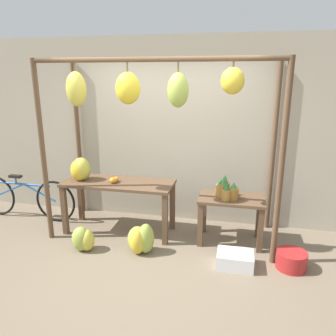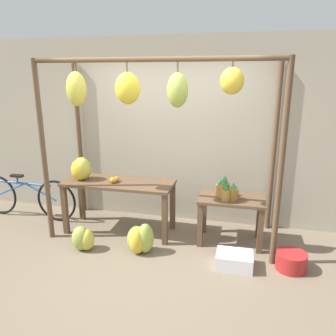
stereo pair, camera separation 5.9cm
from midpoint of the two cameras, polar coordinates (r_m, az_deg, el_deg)
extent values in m
plane|color=#756651|center=(4.18, -4.37, -16.59)|extent=(20.00, 20.00, 0.00)
cube|color=#B2A893|center=(5.06, 0.18, 6.30)|extent=(8.00, 0.08, 2.80)
cylinder|color=brown|center=(4.69, -21.28, 2.22)|extent=(0.07, 0.07, 2.44)
cylinder|color=brown|center=(3.95, 18.71, 0.08)|extent=(0.07, 0.07, 2.44)
cylinder|color=brown|center=(5.53, -15.66, 4.66)|extent=(0.07, 0.07, 2.44)
cylinder|color=brown|center=(4.92, 17.55, 3.17)|extent=(0.07, 0.07, 2.44)
cylinder|color=brown|center=(3.93, -3.32, 18.38)|extent=(3.04, 0.06, 0.06)
cylinder|color=brown|center=(4.29, -16.36, 16.53)|extent=(0.02, 0.02, 0.10)
ellipsoid|color=gold|center=(4.29, -16.09, 13.08)|extent=(0.25, 0.23, 0.42)
cylinder|color=brown|center=(4.02, -7.55, 17.03)|extent=(0.02, 0.02, 0.11)
ellipsoid|color=yellow|center=(4.02, -7.42, 13.59)|extent=(0.30, 0.27, 0.38)
cylinder|color=brown|center=(3.86, 1.34, 17.17)|extent=(0.02, 0.02, 0.11)
ellipsoid|color=#9EB247|center=(3.86, 1.31, 13.40)|extent=(0.25, 0.22, 0.40)
cylinder|color=brown|center=(3.79, 10.89, 17.34)|extent=(0.02, 0.02, 0.06)
ellipsoid|color=gold|center=(3.79, 10.75, 14.68)|extent=(0.26, 0.24, 0.29)
cube|color=brown|center=(4.75, -9.00, -2.62)|extent=(1.59, 0.60, 0.04)
cube|color=brown|center=(4.98, -17.90, -7.04)|extent=(0.07, 0.07, 0.73)
cube|color=brown|center=(4.46, -0.91, -9.00)|extent=(0.07, 0.07, 0.73)
cube|color=brown|center=(5.39, -15.28, -5.09)|extent=(0.07, 0.07, 0.73)
cube|color=brown|center=(4.91, 0.43, -6.61)|extent=(0.07, 0.07, 0.73)
cube|color=brown|center=(4.52, 10.66, -5.27)|extent=(0.88, 0.54, 0.04)
cube|color=brown|center=(4.47, 5.26, -9.85)|extent=(0.07, 0.07, 0.61)
cube|color=brown|center=(4.46, 15.44, -10.47)|extent=(0.07, 0.07, 0.61)
cube|color=brown|center=(4.86, 5.91, -7.66)|extent=(0.07, 0.07, 0.61)
cube|color=brown|center=(4.85, 15.20, -8.22)|extent=(0.07, 0.07, 0.61)
ellipsoid|color=#9EB247|center=(4.88, -15.04, -0.20)|extent=(0.32, 0.31, 0.33)
ellipsoid|color=gold|center=(4.89, -15.21, -0.15)|extent=(0.37, 0.37, 0.33)
ellipsoid|color=yellow|center=(4.88, -15.47, -0.33)|extent=(0.30, 0.28, 0.31)
sphere|color=orange|center=(4.67, -9.96, -2.17)|extent=(0.08, 0.08, 0.08)
sphere|color=orange|center=(4.75, -9.35, -1.91)|extent=(0.07, 0.07, 0.07)
sphere|color=orange|center=(4.69, -9.69, -2.11)|extent=(0.08, 0.08, 0.08)
sphere|color=orange|center=(4.72, -10.08, -2.07)|extent=(0.07, 0.07, 0.07)
cylinder|color=#A3702D|center=(4.44, 9.27, -3.99)|extent=(0.11, 0.11, 0.19)
cone|color=#428442|center=(4.39, 9.36, -2.00)|extent=(0.08, 0.08, 0.14)
cylinder|color=#A3702D|center=(4.40, 10.94, -4.44)|extent=(0.13, 0.13, 0.16)
cone|color=#428442|center=(4.36, 11.02, -2.94)|extent=(0.09, 0.09, 0.08)
cylinder|color=#B27F38|center=(4.37, 9.68, -4.67)|extent=(0.12, 0.12, 0.14)
cone|color=#337538|center=(4.32, 9.77, -2.95)|extent=(0.08, 0.08, 0.13)
cylinder|color=olive|center=(4.54, 9.44, -3.65)|extent=(0.14, 0.14, 0.18)
cone|color=#428442|center=(4.49, 9.53, -1.82)|extent=(0.09, 0.09, 0.13)
cylinder|color=#B27F38|center=(4.49, 8.71, -3.90)|extent=(0.13, 0.13, 0.16)
cone|color=#337538|center=(4.45, 8.78, -2.35)|extent=(0.09, 0.09, 0.09)
ellipsoid|color=gold|center=(4.55, -14.30, -12.07)|extent=(0.26, 0.28, 0.29)
ellipsoid|color=#9EB247|center=(4.55, -15.27, -11.81)|extent=(0.26, 0.24, 0.33)
ellipsoid|color=#9EB247|center=(4.34, -4.27, -12.15)|extent=(0.29, 0.30, 0.41)
ellipsoid|color=#9EB247|center=(4.38, -5.69, -12.28)|extent=(0.31, 0.29, 0.36)
ellipsoid|color=gold|center=(4.35, -5.69, -12.48)|extent=(0.25, 0.27, 0.36)
cube|color=silver|center=(4.18, 11.18, -15.38)|extent=(0.44, 0.32, 0.18)
cylinder|color=#AD2323|center=(4.32, 20.32, -14.80)|extent=(0.36, 0.36, 0.21)
torus|color=black|center=(5.45, -19.30, -5.50)|extent=(0.68, 0.05, 0.68)
cylinder|color=#235B9E|center=(5.68, -24.11, -2.59)|extent=(0.92, 0.06, 0.03)
cylinder|color=#235B9E|center=(5.88, -26.07, -3.45)|extent=(0.55, 0.04, 0.27)
cylinder|color=#235B9E|center=(5.56, -21.76, -4.02)|extent=(0.55, 0.04, 0.27)
cylinder|color=#235B9E|center=(5.75, -25.23, -1.99)|extent=(0.02, 0.02, 0.10)
cube|color=black|center=(5.73, -25.31, -1.32)|extent=(0.20, 0.09, 0.04)
cylinder|color=#235B9E|center=(5.42, -20.53, -2.50)|extent=(0.02, 0.02, 0.10)
camera|label=1|loc=(0.03, -90.38, -0.11)|focal=35.00mm
camera|label=2|loc=(0.03, 89.62, 0.11)|focal=35.00mm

